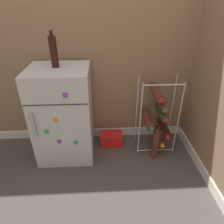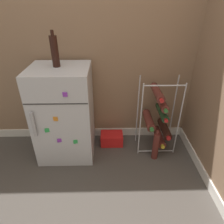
{
  "view_description": "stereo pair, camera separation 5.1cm",
  "coord_description": "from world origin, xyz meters",
  "px_view_note": "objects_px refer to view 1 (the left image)",
  "views": [
    {
      "loc": [
        -0.0,
        -1.31,
        1.37
      ],
      "look_at": [
        0.08,
        0.3,
        0.43
      ],
      "focal_mm": 32.0,
      "sensor_mm": 36.0,
      "label": 1
    },
    {
      "loc": [
        0.05,
        -1.31,
        1.37
      ],
      "look_at": [
        0.08,
        0.3,
        0.43
      ],
      "focal_mm": 32.0,
      "sensor_mm": 36.0,
      "label": 2
    }
  ],
  "objects_px": {
    "mini_fridge": "(64,114)",
    "wine_rack": "(158,116)",
    "soda_box": "(111,139)",
    "fridge_top_bottle": "(54,52)",
    "loose_bottle_floor": "(156,145)"
  },
  "relations": [
    {
      "from": "mini_fridge",
      "to": "wine_rack",
      "type": "distance_m",
      "value": 0.89
    },
    {
      "from": "soda_box",
      "to": "fridge_top_bottle",
      "type": "relative_size",
      "value": 0.82
    },
    {
      "from": "mini_fridge",
      "to": "wine_rack",
      "type": "xyz_separation_m",
      "value": [
        0.89,
        0.04,
        -0.07
      ]
    },
    {
      "from": "wine_rack",
      "to": "loose_bottle_floor",
      "type": "relative_size",
      "value": 2.32
    },
    {
      "from": "mini_fridge",
      "to": "soda_box",
      "type": "bearing_deg",
      "value": 13.12
    },
    {
      "from": "wine_rack",
      "to": "soda_box",
      "type": "bearing_deg",
      "value": 172.2
    },
    {
      "from": "wine_rack",
      "to": "soda_box",
      "type": "xyz_separation_m",
      "value": [
        -0.45,
        0.06,
        -0.3
      ]
    },
    {
      "from": "mini_fridge",
      "to": "fridge_top_bottle",
      "type": "relative_size",
      "value": 3.08
    },
    {
      "from": "soda_box",
      "to": "fridge_top_bottle",
      "type": "xyz_separation_m",
      "value": [
        -0.45,
        -0.08,
        0.93
      ]
    },
    {
      "from": "mini_fridge",
      "to": "wine_rack",
      "type": "bearing_deg",
      "value": 2.59
    },
    {
      "from": "loose_bottle_floor",
      "to": "mini_fridge",
      "type": "bearing_deg",
      "value": 171.54
    },
    {
      "from": "soda_box",
      "to": "fridge_top_bottle",
      "type": "height_order",
      "value": "fridge_top_bottle"
    },
    {
      "from": "wine_rack",
      "to": "soda_box",
      "type": "distance_m",
      "value": 0.55
    },
    {
      "from": "wine_rack",
      "to": "fridge_top_bottle",
      "type": "height_order",
      "value": "fridge_top_bottle"
    },
    {
      "from": "wine_rack",
      "to": "loose_bottle_floor",
      "type": "distance_m",
      "value": 0.28
    }
  ]
}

